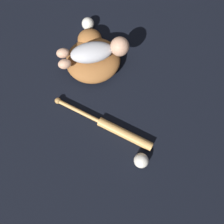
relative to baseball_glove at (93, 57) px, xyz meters
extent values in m
plane|color=black|center=(-0.02, -0.08, -0.05)|extent=(6.00, 6.00, 0.00)
ellipsoid|color=#935B2D|center=(0.00, -0.02, 0.00)|extent=(0.36, 0.33, 0.11)
ellipsoid|color=#935B2D|center=(0.02, 0.10, 0.00)|extent=(0.16, 0.15, 0.11)
ellipsoid|color=#B2B2B7|center=(0.00, -0.02, 0.09)|extent=(0.24, 0.16, 0.08)
sphere|color=tan|center=(0.14, -0.05, 0.10)|extent=(0.10, 0.10, 0.10)
ellipsoid|color=tan|center=(-0.14, 0.04, 0.08)|extent=(0.08, 0.06, 0.05)
ellipsoid|color=tan|center=(-0.16, -0.02, 0.08)|extent=(0.08, 0.06, 0.05)
cylinder|color=tan|center=(0.00, -0.46, -0.03)|extent=(0.24, 0.27, 0.05)
cylinder|color=tan|center=(-0.19, -0.25, -0.03)|extent=(0.18, 0.21, 0.02)
sphere|color=#B68649|center=(-0.27, -0.15, -0.03)|extent=(0.03, 0.03, 0.03)
sphere|color=silver|center=(0.02, -0.62, -0.02)|extent=(0.08, 0.08, 0.08)
sphere|color=silver|center=(0.05, 0.21, -0.02)|extent=(0.07, 0.07, 0.07)
camera|label=1|loc=(-0.11, -0.55, 1.13)|focal=35.00mm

